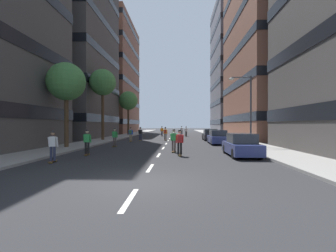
# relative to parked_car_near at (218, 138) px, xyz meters

# --- Properties ---
(ground_plane) EXTENTS (191.47, 191.47, 0.00)m
(ground_plane) POSITION_rel_parked_car_near_xyz_m (-5.56, 14.33, -0.70)
(ground_plane) COLOR #28282B
(sidewalk_left) EXTENTS (3.42, 87.76, 0.14)m
(sidewalk_left) POSITION_rel_parked_car_near_xyz_m (-14.03, 18.32, -0.63)
(sidewalk_left) COLOR gray
(sidewalk_left) RESTS_ON ground_plane
(sidewalk_right) EXTENTS (3.42, 87.76, 0.14)m
(sidewalk_right) POSITION_rel_parked_car_near_xyz_m (2.91, 18.32, -0.63)
(sidewalk_right) COLOR gray
(sidewalk_right) RESTS_ON ground_plane
(lane_markings) EXTENTS (0.16, 72.20, 0.01)m
(lane_markings) POSITION_rel_parked_car_near_xyz_m (-5.56, 15.42, -0.70)
(lane_markings) COLOR silver
(lane_markings) RESTS_ON ground_plane
(building_left_mid) EXTENTS (17.92, 16.78, 35.16)m
(building_left_mid) POSITION_rel_parked_car_near_xyz_m (-24.64, 12.02, 16.97)
(building_left_mid) COLOR #4C4744
(building_left_mid) RESTS_ON ground_plane
(building_left_far) EXTENTS (17.92, 21.18, 27.52)m
(building_left_far) POSITION_rel_parked_car_near_xyz_m (-24.64, 34.08, 13.15)
(building_left_far) COLOR brown
(building_left_far) RESTS_ON ground_plane
(building_right_mid) EXTENTS (17.92, 20.86, 30.79)m
(building_right_mid) POSITION_rel_parked_car_near_xyz_m (13.52, 12.02, 14.79)
(building_right_mid) COLOR brown
(building_right_mid) RESTS_ON ground_plane
(building_right_far) EXTENTS (17.92, 17.00, 31.55)m
(building_right_far) POSITION_rel_parked_car_near_xyz_m (13.52, 34.08, 15.17)
(building_right_far) COLOR slate
(building_right_far) RESTS_ON ground_plane
(parked_car_near) EXTENTS (1.82, 4.40, 1.52)m
(parked_car_near) POSITION_rel_parked_car_near_xyz_m (0.00, 0.00, 0.00)
(parked_car_near) COLOR navy
(parked_car_near) RESTS_ON ground_plane
(parked_car_mid) EXTENTS (1.82, 4.40, 1.52)m
(parked_car_mid) POSITION_rel_parked_car_near_xyz_m (0.00, 6.34, 0.00)
(parked_car_mid) COLOR black
(parked_car_mid) RESTS_ON ground_plane
(parked_car_far) EXTENTS (1.82, 4.40, 1.52)m
(parked_car_far) POSITION_rel_parked_car_near_xyz_m (0.00, -9.86, 0.00)
(parked_car_far) COLOR navy
(parked_car_far) RESTS_ON ground_plane
(street_tree_near) EXTENTS (3.62, 3.62, 8.43)m
(street_tree_near) POSITION_rel_parked_car_near_xyz_m (-14.03, 20.90, 6.01)
(street_tree_near) COLOR #4C3823
(street_tree_near) RESTS_ON sidewalk_left
(street_tree_mid) EXTENTS (3.41, 3.41, 9.14)m
(street_tree_mid) POSITION_rel_parked_car_near_xyz_m (-14.03, 4.88, 6.79)
(street_tree_mid) COLOR #4C3823
(street_tree_mid) RESTS_ON sidewalk_left
(street_tree_far) EXTENTS (3.31, 3.31, 7.39)m
(street_tree_far) POSITION_rel_parked_car_near_xyz_m (-14.03, -5.36, 5.12)
(street_tree_far) COLOR #4C3823
(street_tree_far) RESTS_ON sidewalk_left
(streetlamp_right) EXTENTS (2.13, 0.30, 6.50)m
(streetlamp_right) POSITION_rel_parked_car_near_xyz_m (2.20, -3.17, 3.44)
(streetlamp_right) COLOR #3F3F44
(streetlamp_right) RESTS_ON sidewalk_right
(skater_0) EXTENTS (0.55, 0.92, 1.78)m
(skater_0) POSITION_rel_parked_car_near_xyz_m (-11.16, -13.14, 0.29)
(skater_0) COLOR brown
(skater_0) RESTS_ON ground_plane
(skater_1) EXTENTS (0.54, 0.90, 1.78)m
(skater_1) POSITION_rel_parked_car_near_xyz_m (-9.14, 4.98, 0.29)
(skater_1) COLOR brown
(skater_1) RESTS_ON ground_plane
(skater_2) EXTENTS (0.56, 0.92, 1.78)m
(skater_2) POSITION_rel_parked_car_near_xyz_m (-4.55, -7.83, 0.29)
(skater_2) COLOR brown
(skater_2) RESTS_ON ground_plane
(skater_3) EXTENTS (0.55, 0.91, 1.78)m
(skater_3) POSITION_rel_parked_car_near_xyz_m (-10.25, -3.48, 0.29)
(skater_3) COLOR brown
(skater_3) RESTS_ON ground_plane
(skater_4) EXTENTS (0.55, 0.92, 1.78)m
(skater_4) POSITION_rel_parked_car_near_xyz_m (-10.48, -9.87, 0.29)
(skater_4) COLOR brown
(skater_4) RESTS_ON ground_plane
(skater_5) EXTENTS (0.54, 0.91, 1.78)m
(skater_5) POSITION_rel_parked_car_near_xyz_m (-5.95, 5.81, 0.32)
(skater_5) COLOR brown
(skater_5) RESTS_ON ground_plane
(skater_6) EXTENTS (0.57, 0.92, 1.78)m
(skater_6) POSITION_rel_parked_car_near_xyz_m (-2.88, 16.95, 0.29)
(skater_6) COLOR brown
(skater_6) RESTS_ON ground_plane
(skater_7) EXTENTS (0.55, 0.92, 1.78)m
(skater_7) POSITION_rel_parked_car_near_xyz_m (-4.11, -10.00, 0.32)
(skater_7) COLOR brown
(skater_7) RESTS_ON ground_plane
(skater_8) EXTENTS (0.55, 0.92, 1.78)m
(skater_8) POSITION_rel_parked_car_near_xyz_m (-3.62, 22.29, 0.29)
(skater_8) COLOR brown
(skater_8) RESTS_ON ground_plane
(skater_9) EXTENTS (0.53, 0.90, 1.78)m
(skater_9) POSITION_rel_parked_car_near_xyz_m (-10.08, 3.37, 0.32)
(skater_9) COLOR brown
(skater_9) RESTS_ON ground_plane
(skater_10) EXTENTS (0.57, 0.92, 1.78)m
(skater_10) POSITION_rel_parked_car_near_xyz_m (-7.24, 17.79, 0.29)
(skater_10) COLOR brown
(skater_10) RESTS_ON ground_plane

